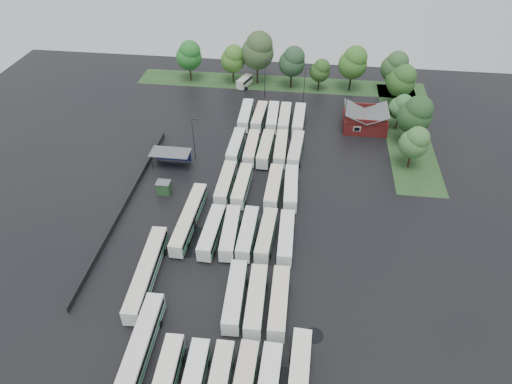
# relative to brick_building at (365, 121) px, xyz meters

# --- Properties ---
(ground) EXTENTS (160.00, 160.00, 0.00)m
(ground) POSITION_rel_brick_building_xyz_m (-24.00, -42.77, -1.87)
(ground) COLOR black
(ground) RESTS_ON ground
(brick_building) EXTENTS (10.07, 8.60, 5.39)m
(brick_building) POSITION_rel_brick_building_xyz_m (0.00, 0.00, 0.00)
(brick_building) COLOR maroon
(brick_building) RESTS_ON ground
(wash_shed) EXTENTS (8.20, 4.20, 3.58)m
(wash_shed) POSITION_rel_brick_building_xyz_m (-41.20, -20.74, 1.12)
(wash_shed) COLOR #2D2D30
(wash_shed) RESTS_ON ground
(utility_hut) EXTENTS (2.70, 2.20, 2.62)m
(utility_hut) POSITION_rel_brick_building_xyz_m (-40.20, -30.17, -0.55)
(utility_hut) COLOR #214923
(utility_hut) RESTS_ON ground
(grass_strip_north) EXTENTS (80.00, 10.00, 0.01)m
(grass_strip_north) POSITION_rel_brick_building_xyz_m (-22.00, 22.03, -1.86)
(grass_strip_north) COLOR #22411C
(grass_strip_north) RESTS_ON ground
(grass_strip_east) EXTENTS (10.00, 50.00, 0.01)m
(grass_strip_east) POSITION_rel_brick_building_xyz_m (10.00, 0.03, -1.86)
(grass_strip_east) COLOR #22411C
(grass_strip_east) RESTS_ON ground
(west_fence) EXTENTS (0.10, 50.00, 1.20)m
(west_fence) POSITION_rel_brick_building_xyz_m (-46.20, -34.77, -1.27)
(west_fence) COLOR #2D2D30
(west_fence) RESTS_ON ground
(bus_r0c0) EXTENTS (2.91, 11.78, 3.26)m
(bus_r0c0) POSITION_rel_brick_building_xyz_m (-28.55, -68.99, -0.07)
(bus_r0c0) COLOR silver
(bus_r0c0) RESTS_ON ground
(bus_r1c2) EXTENTS (3.01, 12.02, 3.32)m
(bus_r1c2) POSITION_rel_brick_building_xyz_m (-22.04, -54.86, -0.04)
(bus_r1c2) COLOR silver
(bus_r1c2) RESTS_ON ground
(bus_r1c3) EXTENTS (2.82, 11.88, 3.29)m
(bus_r1c3) POSITION_rel_brick_building_xyz_m (-18.85, -55.27, -0.06)
(bus_r1c3) COLOR silver
(bus_r1c3) RESTS_ON ground
(bus_r1c4) EXTENTS (2.64, 11.84, 3.29)m
(bus_r1c4) POSITION_rel_brick_building_xyz_m (-15.48, -55.15, -0.06)
(bus_r1c4) COLOR silver
(bus_r1c4) RESTS_ON ground
(bus_r2c0) EXTENTS (2.85, 11.75, 3.25)m
(bus_r2c0) POSITION_rel_brick_building_xyz_m (-28.27, -41.76, -0.08)
(bus_r2c0) COLOR silver
(bus_r2c0) RESTS_ON ground
(bus_r2c1) EXTENTS (2.93, 11.62, 3.21)m
(bus_r2c1) POSITION_rel_brick_building_xyz_m (-25.07, -41.45, -0.10)
(bus_r2c1) COLOR silver
(bus_r2c1) RESTS_ON ground
(bus_r2c2) EXTENTS (2.58, 11.50, 3.19)m
(bus_r2c2) POSITION_rel_brick_building_xyz_m (-22.10, -41.28, -0.11)
(bus_r2c2) COLOR silver
(bus_r2c2) RESTS_ON ground
(bus_r2c3) EXTENTS (2.91, 11.46, 3.16)m
(bus_r2c3) POSITION_rel_brick_building_xyz_m (-18.88, -41.22, -0.13)
(bus_r2c3) COLOR silver
(bus_r2c3) RESTS_ON ground
(bus_r2c4) EXTENTS (2.69, 11.56, 3.20)m
(bus_r2c4) POSITION_rel_brick_building_xyz_m (-15.50, -41.48, -0.10)
(bus_r2c4) COLOR silver
(bus_r2c4) RESTS_ON ground
(bus_r3c0) EXTENTS (2.56, 11.79, 3.28)m
(bus_r3c0) POSITION_rel_brick_building_xyz_m (-28.34, -27.92, -0.06)
(bus_r3c0) COLOR silver
(bus_r3c0) RESTS_ON ground
(bus_r3c1) EXTENTS (2.72, 11.63, 3.22)m
(bus_r3c1) POSITION_rel_brick_building_xyz_m (-25.05, -28.17, -0.09)
(bus_r3c1) COLOR silver
(bus_r3c1) RESTS_ON ground
(bus_r3c3) EXTENTS (2.75, 12.01, 3.33)m
(bus_r3c3) POSITION_rel_brick_building_xyz_m (-18.91, -28.04, -0.03)
(bus_r3c3) COLOR silver
(bus_r3c3) RESTS_ON ground
(bus_r3c4) EXTENTS (2.97, 12.00, 3.32)m
(bus_r3c4) POSITION_rel_brick_building_xyz_m (-15.60, -27.82, -0.04)
(bus_r3c4) COLOR silver
(bus_r3c4) RESTS_ON ground
(bus_r4c0) EXTENTS (2.64, 11.72, 3.25)m
(bus_r4c0) POSITION_rel_brick_building_xyz_m (-28.52, -14.43, -0.08)
(bus_r4c0) COLOR silver
(bus_r4c0) RESTS_ON ground
(bus_r4c1) EXTENTS (2.48, 11.36, 3.16)m
(bus_r4c1) POSITION_rel_brick_building_xyz_m (-25.03, -14.59, -0.13)
(bus_r4c1) COLOR silver
(bus_r4c1) RESTS_ON ground
(bus_r4c2) EXTENTS (2.83, 11.90, 3.29)m
(bus_r4c2) POSITION_rel_brick_building_xyz_m (-21.96, -14.62, -0.05)
(bus_r4c2) COLOR silver
(bus_r4c2) RESTS_ON ground
(bus_r4c3) EXTENTS (2.68, 11.73, 3.25)m
(bus_r4c3) POSITION_rel_brick_building_xyz_m (-18.73, -14.06, -0.08)
(bus_r4c3) COLOR silver
(bus_r4c3) RESTS_ON ground
(bus_r4c4) EXTENTS (3.11, 11.94, 3.29)m
(bus_r4c4) POSITION_rel_brick_building_xyz_m (-15.46, -14.22, -0.05)
(bus_r4c4) COLOR silver
(bus_r4c4) RESTS_ON ground
(bus_r5c0) EXTENTS (2.82, 12.07, 3.34)m
(bus_r5c0) POSITION_rel_brick_building_xyz_m (-28.38, -0.61, -0.03)
(bus_r5c0) COLOR silver
(bus_r5c0) RESTS_ON ground
(bus_r5c1) EXTENTS (2.89, 11.54, 3.19)m
(bus_r5c1) POSITION_rel_brick_building_xyz_m (-25.01, -0.69, -0.11)
(bus_r5c1) COLOR silver
(bus_r5c1) RESTS_ON ground
(bus_r5c2) EXTENTS (2.79, 11.68, 3.23)m
(bus_r5c2) POSITION_rel_brick_building_xyz_m (-21.82, -0.61, -0.09)
(bus_r5c2) COLOR silver
(bus_r5c2) RESTS_ON ground
(bus_r5c3) EXTENTS (2.56, 11.82, 3.29)m
(bus_r5c3) POSITION_rel_brick_building_xyz_m (-18.91, -0.87, -0.06)
(bus_r5c3) COLOR silver
(bus_r5c3) RESTS_ON ground
(bus_r5c4) EXTENTS (2.76, 12.01, 3.33)m
(bus_r5c4) POSITION_rel_brick_building_xyz_m (-15.50, -1.05, -0.03)
(bus_r5c4) COLOR silver
(bus_r5c4) RESTS_ON ground
(artic_bus_west_a) EXTENTS (2.99, 18.11, 3.35)m
(artic_bus_west_a) POSITION_rel_brick_building_xyz_m (-33.13, -65.99, -0.01)
(artic_bus_west_a) COLOR silver
(artic_bus_west_a) RESTS_ON ground
(artic_bus_west_b) EXTENTS (2.88, 17.24, 3.19)m
(artic_bus_west_b) POSITION_rel_brick_building_xyz_m (-32.97, -38.80, -0.10)
(artic_bus_west_b) COLOR silver
(artic_bus_west_b) RESTS_ON ground
(artic_bus_west_c) EXTENTS (3.38, 18.01, 3.32)m
(artic_bus_west_c) POSITION_rel_brick_building_xyz_m (-36.46, -52.08, -0.02)
(artic_bus_west_c) COLOR silver
(artic_bus_west_c) RESTS_ON ground
(minibus) EXTENTS (3.93, 6.19, 2.54)m
(minibus) POSITION_rel_brick_building_xyz_m (-31.60, 19.00, -0.46)
(minibus) COLOR silver
(minibus) RESTS_ON ground
(tree_north_0) EXTENTS (7.05, 7.05, 11.67)m
(tree_north_0) POSITION_rel_brick_building_xyz_m (-47.10, 20.72, 5.64)
(tree_north_0) COLOR #2E2316
(tree_north_0) RESTS_ON ground
(tree_north_1) EXTENTS (6.60, 6.60, 10.93)m
(tree_north_1) POSITION_rel_brick_building_xyz_m (-34.93, 20.95, 5.17)
(tree_north_1) COLOR #2D2119
(tree_north_1) RESTS_ON ground
(tree_north_2) EXTENTS (8.88, 8.88, 14.71)m
(tree_north_2) POSITION_rel_brick_building_xyz_m (-28.15, 21.57, 7.60)
(tree_north_2) COLOR #36281A
(tree_north_2) RESTS_ON ground
(tree_north_3) EXTENTS (7.08, 7.08, 11.72)m
(tree_north_3) POSITION_rel_brick_building_xyz_m (-18.64, 19.94, 5.68)
(tree_north_3) COLOR black
(tree_north_3) RESTS_ON ground
(tree_north_4) EXTENTS (5.36, 5.36, 8.88)m
(tree_north_4) POSITION_rel_brick_building_xyz_m (-11.08, 19.25, 3.85)
(tree_north_4) COLOR black
(tree_north_4) RESTS_ON ground
(tree_north_5) EXTENTS (7.56, 7.56, 12.52)m
(tree_north_5) POSITION_rel_brick_building_xyz_m (-2.63, 20.09, 6.19)
(tree_north_5) COLOR black
(tree_north_5) RESTS_ON ground
(tree_north_6) EXTENTS (7.03, 7.03, 11.65)m
(tree_north_6) POSITION_rel_brick_building_xyz_m (8.21, 20.10, 5.63)
(tree_north_6) COLOR black
(tree_north_6) RESTS_ON ground
(tree_east_0) EXTENTS (5.92, 5.92, 9.81)m
(tree_east_0) POSITION_rel_brick_building_xyz_m (8.51, -15.26, 4.44)
(tree_east_0) COLOR black
(tree_east_0) RESTS_ON ground
(tree_east_1) EXTENTS (7.41, 7.41, 12.27)m
(tree_east_1) POSITION_rel_brick_building_xyz_m (9.61, -6.46, 6.03)
(tree_east_1) COLOR black
(tree_east_1) RESTS_ON ground
(tree_east_2) EXTENTS (5.37, 5.33, 8.83)m
(tree_east_2) POSITION_rel_brick_building_xyz_m (7.89, 1.10, 3.81)
(tree_east_2) COLOR #3C2B20
(tree_east_2) RESTS_ON ground
(tree_east_3) EXTENTS (7.00, 7.00, 11.59)m
(tree_east_3) POSITION_rel_brick_building_xyz_m (9.02, 11.69, 5.59)
(tree_east_3) COLOR black
(tree_east_3) RESTS_ON ground
(tree_east_4) EXTENTS (5.15, 5.15, 8.54)m
(tree_east_4) POSITION_rel_brick_building_xyz_m (8.61, 17.65, 3.62)
(tree_east_4) COLOR black
(tree_east_4) RESTS_ON ground
(lamp_post_ne) EXTENTS (1.51, 0.29, 9.79)m
(lamp_post_ne) POSITION_rel_brick_building_xyz_m (-4.97, -3.21, 3.82)
(lamp_post_ne) COLOR #2D2D30
(lamp_post_ne) RESTS_ON ground
(lamp_post_nw) EXTENTS (1.49, 0.29, 9.68)m
(lamp_post_nw) POSITION_rel_brick_building_xyz_m (-36.87, -17.40, 3.75)
(lamp_post_nw) COLOR #2D2D30
(lamp_post_nw) RESTS_ON ground
(lamp_post_back_w) EXTENTS (1.64, 0.32, 10.65)m
(lamp_post_back_w) POSITION_rel_brick_building_xyz_m (-25.13, 12.94, 4.32)
(lamp_post_back_w) COLOR #2D2D30
(lamp_post_back_w) RESTS_ON ground
(lamp_post_back_e) EXTENTS (1.51, 0.29, 9.83)m
(lamp_post_back_e) POSITION_rel_brick_building_xyz_m (-14.80, 10.83, 3.84)
(lamp_post_back_e) COLOR #2D2D30
(lamp_post_back_e) RESTS_ON ground
(puddle_0) EXTENTS (5.09, 5.09, 0.01)m
(puddle_0) POSITION_rel_brick_building_xyz_m (-27.15, -65.68, -1.86)
(puddle_0) COLOR black
(puddle_0) RESTS_ON ground
(puddle_1) EXTENTS (3.48, 3.48, 0.01)m
(puddle_1) POSITION_rel_brick_building_xyz_m (-13.65, -65.94, -1.86)
(puddle_1) COLOR black
(puddle_1) RESTS_ON ground
(puddle_2) EXTENTS (7.76, 7.76, 0.01)m
(puddle_2) POSITION_rel_brick_building_xyz_m (-31.86, -42.82, -1.86)
(puddle_2) COLOR black
(puddle_2) RESTS_ON ground
(puddle_3) EXTENTS (3.40, 3.40, 0.01)m
(puddle_3) POSITION_rel_brick_building_xyz_m (-21.39, -42.20, -1.86)
(puddle_3) COLOR black
(puddle_3) RESTS_ON ground
(puddle_4) EXTENTS (2.71, 2.71, 0.01)m
(puddle_4) POSITION_rel_brick_building_xyz_m (-10.15, -58.93, -1.86)
(puddle_4) COLOR black
(puddle_4) RESTS_ON ground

